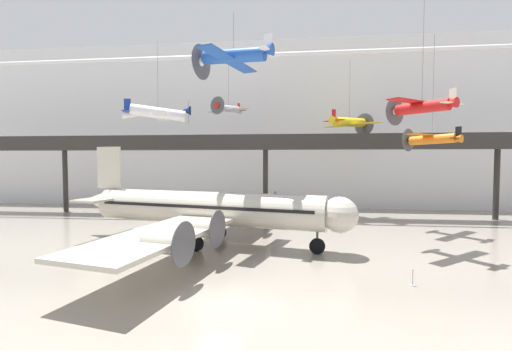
{
  "coord_description": "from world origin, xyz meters",
  "views": [
    {
      "loc": [
        4.15,
        -18.18,
        7.9
      ],
      "look_at": [
        0.81,
        10.87,
        6.52
      ],
      "focal_mm": 24.0,
      "sensor_mm": 36.0,
      "label": 1
    }
  ],
  "objects_px": {
    "suspended_plane_blue_trainer": "(234,56)",
    "suspended_plane_yellow_lowwing": "(349,122)",
    "airliner_silver_main": "(205,209)",
    "suspended_plane_orange_highwing": "(432,139)",
    "suspended_plane_red_highwing": "(422,107)",
    "stanchion_barrier": "(413,281)",
    "suspended_plane_white_twin": "(158,113)",
    "suspended_plane_silver_racer": "(229,109)"
  },
  "relations": [
    {
      "from": "airliner_silver_main",
      "to": "suspended_plane_silver_racer",
      "type": "height_order",
      "value": "suspended_plane_silver_racer"
    },
    {
      "from": "suspended_plane_red_highwing",
      "to": "stanchion_barrier",
      "type": "relative_size",
      "value": 9.46
    },
    {
      "from": "suspended_plane_orange_highwing",
      "to": "suspended_plane_silver_racer",
      "type": "relative_size",
      "value": 1.71
    },
    {
      "from": "suspended_plane_blue_trainer",
      "to": "suspended_plane_silver_racer",
      "type": "height_order",
      "value": "suspended_plane_blue_trainer"
    },
    {
      "from": "suspended_plane_red_highwing",
      "to": "stanchion_barrier",
      "type": "bearing_deg",
      "value": 120.94
    },
    {
      "from": "suspended_plane_white_twin",
      "to": "suspended_plane_blue_trainer",
      "type": "xyz_separation_m",
      "value": [
        9.84,
        -6.03,
        4.27
      ]
    },
    {
      "from": "suspended_plane_red_highwing",
      "to": "suspended_plane_silver_racer",
      "type": "relative_size",
      "value": 1.42
    },
    {
      "from": "suspended_plane_red_highwing",
      "to": "suspended_plane_silver_racer",
      "type": "distance_m",
      "value": 27.78
    },
    {
      "from": "suspended_plane_white_twin",
      "to": "suspended_plane_red_highwing",
      "type": "xyz_separation_m",
      "value": [
        26.13,
        -7.11,
        -0.8
      ]
    },
    {
      "from": "airliner_silver_main",
      "to": "suspended_plane_red_highwing",
      "type": "distance_m",
      "value": 20.94
    },
    {
      "from": "suspended_plane_white_twin",
      "to": "suspended_plane_yellow_lowwing",
      "type": "bearing_deg",
      "value": 6.31
    },
    {
      "from": "airliner_silver_main",
      "to": "stanchion_barrier",
      "type": "xyz_separation_m",
      "value": [
        15.63,
        -8.78,
        -2.99
      ]
    },
    {
      "from": "suspended_plane_white_twin",
      "to": "suspended_plane_orange_highwing",
      "type": "relative_size",
      "value": 0.76
    },
    {
      "from": "suspended_plane_orange_highwing",
      "to": "stanchion_barrier",
      "type": "height_order",
      "value": "suspended_plane_orange_highwing"
    },
    {
      "from": "suspended_plane_blue_trainer",
      "to": "suspended_plane_white_twin",
      "type": "bearing_deg",
      "value": -15.14
    },
    {
      "from": "suspended_plane_white_twin",
      "to": "airliner_silver_main",
      "type": "bearing_deg",
      "value": -60.97
    },
    {
      "from": "suspended_plane_white_twin",
      "to": "suspended_plane_yellow_lowwing",
      "type": "relative_size",
      "value": 0.93
    },
    {
      "from": "airliner_silver_main",
      "to": "suspended_plane_silver_racer",
      "type": "bearing_deg",
      "value": 106.31
    },
    {
      "from": "suspended_plane_blue_trainer",
      "to": "suspended_plane_orange_highwing",
      "type": "bearing_deg",
      "value": -144.62
    },
    {
      "from": "suspended_plane_red_highwing",
      "to": "stanchion_barrier",
      "type": "xyz_separation_m",
      "value": [
        -3.26,
        -8.49,
        -12.02
      ]
    },
    {
      "from": "suspended_plane_blue_trainer",
      "to": "stanchion_barrier",
      "type": "relative_size",
      "value": 8.71
    },
    {
      "from": "suspended_plane_blue_trainer",
      "to": "stanchion_barrier",
      "type": "bearing_deg",
      "value": 160.06
    },
    {
      "from": "airliner_silver_main",
      "to": "suspended_plane_white_twin",
      "type": "distance_m",
      "value": 13.98
    },
    {
      "from": "suspended_plane_blue_trainer",
      "to": "suspended_plane_yellow_lowwing",
      "type": "distance_m",
      "value": 21.2
    },
    {
      "from": "suspended_plane_blue_trainer",
      "to": "suspended_plane_yellow_lowwing",
      "type": "xyz_separation_m",
      "value": [
        12.96,
        16.16,
        -4.51
      ]
    },
    {
      "from": "airliner_silver_main",
      "to": "suspended_plane_blue_trainer",
      "type": "bearing_deg",
      "value": 29.04
    },
    {
      "from": "suspended_plane_white_twin",
      "to": "suspended_plane_silver_racer",
      "type": "relative_size",
      "value": 1.3
    },
    {
      "from": "suspended_plane_silver_racer",
      "to": "suspended_plane_red_highwing",
      "type": "bearing_deg",
      "value": 73.53
    },
    {
      "from": "airliner_silver_main",
      "to": "suspended_plane_orange_highwing",
      "type": "height_order",
      "value": "suspended_plane_orange_highwing"
    },
    {
      "from": "airliner_silver_main",
      "to": "suspended_plane_yellow_lowwing",
      "type": "bearing_deg",
      "value": 59.5
    },
    {
      "from": "airliner_silver_main",
      "to": "suspended_plane_red_highwing",
      "type": "bearing_deg",
      "value": 11.18
    },
    {
      "from": "airliner_silver_main",
      "to": "suspended_plane_blue_trainer",
      "type": "relative_size",
      "value": 3.37
    },
    {
      "from": "suspended_plane_red_highwing",
      "to": "suspended_plane_yellow_lowwing",
      "type": "xyz_separation_m",
      "value": [
        -3.33,
        17.24,
        0.57
      ]
    },
    {
      "from": "suspended_plane_silver_racer",
      "to": "stanchion_barrier",
      "type": "relative_size",
      "value": 6.64
    },
    {
      "from": "airliner_silver_main",
      "to": "suspended_plane_white_twin",
      "type": "height_order",
      "value": "suspended_plane_white_twin"
    },
    {
      "from": "suspended_plane_orange_highwing",
      "to": "suspended_plane_yellow_lowwing",
      "type": "relative_size",
      "value": 1.23
    },
    {
      "from": "airliner_silver_main",
      "to": "suspended_plane_silver_racer",
      "type": "distance_m",
      "value": 22.04
    },
    {
      "from": "suspended_plane_red_highwing",
      "to": "suspended_plane_blue_trainer",
      "type": "bearing_deg",
      "value": 48.14
    },
    {
      "from": "suspended_plane_yellow_lowwing",
      "to": "stanchion_barrier",
      "type": "relative_size",
      "value": 9.24
    },
    {
      "from": "suspended_plane_blue_trainer",
      "to": "suspended_plane_silver_racer",
      "type": "bearing_deg",
      "value": -60.96
    },
    {
      "from": "suspended_plane_silver_racer",
      "to": "suspended_plane_yellow_lowwing",
      "type": "relative_size",
      "value": 0.72
    },
    {
      "from": "suspended_plane_orange_highwing",
      "to": "suspended_plane_blue_trainer",
      "type": "distance_m",
      "value": 22.6
    }
  ]
}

